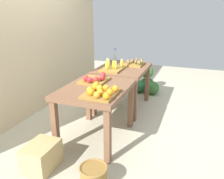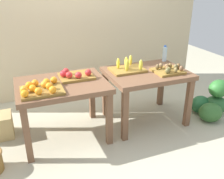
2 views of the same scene
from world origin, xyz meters
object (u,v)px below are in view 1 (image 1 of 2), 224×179
kiwi_bin (135,63)px  cardboard_produce_box (42,156)px  banana_crate (112,68)px  watermelon_pile (147,83)px  apple_bin (95,80)px  display_table_left (96,95)px  display_table_right (123,73)px  water_bottle (115,55)px  wicker_basket (94,176)px  orange_bin (101,92)px

kiwi_bin → cardboard_produce_box: (-2.17, 0.44, -0.62)m
banana_crate → watermelon_pile: size_ratio=0.66×
kiwi_bin → cardboard_produce_box: size_ratio=0.92×
apple_bin → watermelon_pile: apple_bin is taller
display_table_left → banana_crate: (0.89, 0.10, 0.15)m
display_table_right → water_bottle: size_ratio=4.44×
water_bottle → wicker_basket: (-2.44, -0.65, -0.72)m
display_table_right → watermelon_pile: 1.08m
display_table_right → kiwi_bin: 0.31m
orange_bin → wicker_basket: bearing=-164.2°
kiwi_bin → watermelon_pile: (0.73, -0.08, -0.57)m
orange_bin → apple_bin: 0.52m
cardboard_produce_box → wicker_basket: bearing=-94.7°
apple_bin → watermelon_pile: size_ratio=0.62×
apple_bin → banana_crate: size_ratio=0.94×
display_table_right → orange_bin: (-1.37, -0.18, 0.15)m
orange_bin → banana_crate: bearing=13.8°
apple_bin → kiwi_bin: (1.17, -0.24, -0.00)m
watermelon_pile → cardboard_produce_box: (-2.90, 0.53, -0.04)m
kiwi_bin → water_bottle: (0.22, 0.44, 0.08)m
apple_bin → water_bottle: (1.38, 0.20, 0.07)m
apple_bin → cardboard_produce_box: 1.19m
kiwi_bin → wicker_basket: (-2.22, -0.21, -0.64)m
watermelon_pile → display_table_right: bearing=166.9°
display_table_left → cardboard_produce_box: 0.99m
water_bottle → cardboard_produce_box: size_ratio=0.59×
display_table_right → cardboard_produce_box: bearing=171.2°
banana_crate → cardboard_produce_box: bearing=173.5°
display_table_left → kiwi_bin: bearing=-6.0°
display_table_left → cardboard_produce_box: size_ratio=2.60×
orange_bin → wicker_basket: orange_bin is taller
display_table_left → apple_bin: apple_bin is taller
watermelon_pile → apple_bin: bearing=170.3°
water_bottle → cardboard_produce_box: 2.48m
banana_crate → watermelon_pile: banana_crate is taller
cardboard_produce_box → apple_bin: bearing=-11.4°
water_bottle → watermelon_pile: 0.98m
orange_bin → cardboard_produce_box: bearing=139.4°
orange_bin → cardboard_produce_box: (-0.56, 0.48, -0.62)m
orange_bin → watermelon_pile: 2.41m
water_bottle → cardboard_produce_box: water_bottle is taller
apple_bin → cardboard_produce_box: (-1.00, 0.20, -0.62)m
banana_crate → kiwi_bin: banana_crate is taller
display_table_left → apple_bin: bearing=27.9°
watermelon_pile → wicker_basket: watermelon_pile is taller
display_table_right → cardboard_produce_box: display_table_right is taller
water_bottle → watermelon_pile: bearing=-45.4°
kiwi_bin → water_bottle: water_bottle is taller
display_table_left → banana_crate: bearing=6.7°
apple_bin → water_bottle: bearing=8.3°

